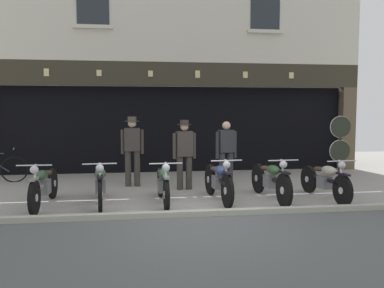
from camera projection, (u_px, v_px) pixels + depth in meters
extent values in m
cube|color=gray|center=(175.00, 174.00, 12.02)|extent=(23.58, 10.00, 0.08)
cube|color=#A7A492|center=(201.00, 215.00, 7.16)|extent=(23.58, 0.16, 0.18)
cube|color=black|center=(168.00, 127.00, 14.17)|extent=(10.65, 4.00, 2.60)
cube|color=brown|center=(346.00, 128.00, 12.85)|extent=(0.44, 0.36, 2.60)
cube|color=#23282D|center=(173.00, 125.00, 12.44)|extent=(10.19, 0.03, 2.18)
cube|color=#312B20|center=(174.00, 74.00, 11.88)|extent=(11.58, 0.24, 0.70)
cube|color=#DBC684|center=(46.00, 72.00, 11.25)|extent=(0.14, 0.03, 0.21)
cube|color=#DBC684|center=(99.00, 73.00, 11.45)|extent=(0.14, 0.03, 0.17)
cube|color=#DBC684|center=(151.00, 74.00, 11.65)|extent=(0.14, 0.03, 0.17)
cube|color=#DBC684|center=(198.00, 74.00, 11.85)|extent=(0.14, 0.03, 0.21)
cube|color=#DBC684|center=(245.00, 75.00, 12.05)|extent=(0.14, 0.03, 0.19)
cube|color=#DBC684|center=(291.00, 75.00, 12.24)|extent=(0.14, 0.03, 0.18)
cube|color=beige|center=(173.00, 6.00, 11.79)|extent=(11.58, 0.40, 3.29)
cube|color=#23282D|center=(93.00, 1.00, 11.27)|extent=(0.90, 0.02, 1.30)
cube|color=beige|center=(93.00, 27.00, 11.29)|extent=(1.10, 0.12, 0.10)
cube|color=#23282D|center=(265.00, 8.00, 11.96)|extent=(0.90, 0.02, 1.30)
cube|color=beige|center=(265.00, 31.00, 11.98)|extent=(1.10, 0.12, 0.10)
cylinder|color=black|center=(34.00, 198.00, 7.16)|extent=(0.09, 0.64, 0.64)
cylinder|color=silver|center=(34.00, 198.00, 7.16)|extent=(0.10, 0.14, 0.14)
cylinder|color=black|center=(53.00, 183.00, 8.57)|extent=(0.10, 0.64, 0.64)
cylinder|color=silver|center=(53.00, 183.00, 8.57)|extent=(0.11, 0.14, 0.14)
cube|color=gray|center=(44.00, 184.00, 7.86)|extent=(0.10, 1.31, 0.07)
cube|color=slate|center=(44.00, 187.00, 7.86)|extent=(0.21, 0.32, 0.26)
ellipsoid|color=#2D462F|center=(42.00, 175.00, 7.67)|extent=(0.23, 0.47, 0.20)
ellipsoid|color=#38281E|center=(47.00, 173.00, 8.10)|extent=(0.21, 0.30, 0.10)
cube|color=gray|center=(34.00, 179.00, 7.13)|extent=(0.11, 0.36, 0.04)
sphere|color=silver|center=(34.00, 170.00, 7.18)|extent=(0.15, 0.15, 0.15)
cylinder|color=silver|center=(34.00, 165.00, 7.17)|extent=(0.62, 0.04, 0.02)
cylinder|color=silver|center=(34.00, 181.00, 7.18)|extent=(0.04, 0.28, 0.61)
cylinder|color=black|center=(100.00, 196.00, 7.32)|extent=(0.12, 0.65, 0.65)
cylinder|color=silver|center=(100.00, 196.00, 7.32)|extent=(0.11, 0.15, 0.14)
cylinder|color=black|center=(101.00, 182.00, 8.72)|extent=(0.13, 0.66, 0.65)
cylinder|color=silver|center=(101.00, 182.00, 8.72)|extent=(0.12, 0.15, 0.14)
cube|color=black|center=(101.00, 182.00, 8.01)|extent=(0.17, 1.32, 0.07)
cube|color=slate|center=(101.00, 186.00, 8.02)|extent=(0.22, 0.33, 0.26)
ellipsoid|color=#304A2E|center=(100.00, 174.00, 7.82)|extent=(0.25, 0.48, 0.20)
ellipsoid|color=#38281E|center=(101.00, 171.00, 8.25)|extent=(0.22, 0.31, 0.10)
cube|color=black|center=(100.00, 177.00, 7.29)|extent=(0.13, 0.37, 0.04)
sphere|color=silver|center=(100.00, 168.00, 7.34)|extent=(0.15, 0.15, 0.15)
cylinder|color=silver|center=(100.00, 164.00, 7.33)|extent=(0.62, 0.07, 0.02)
cylinder|color=silver|center=(100.00, 180.00, 7.33)|extent=(0.06, 0.28, 0.60)
cylinder|color=black|center=(166.00, 195.00, 7.44)|extent=(0.09, 0.63, 0.63)
cylinder|color=silver|center=(166.00, 195.00, 7.44)|extent=(0.10, 0.14, 0.14)
cylinder|color=black|center=(160.00, 182.00, 8.75)|extent=(0.10, 0.63, 0.63)
cylinder|color=silver|center=(160.00, 182.00, 8.75)|extent=(0.11, 0.14, 0.14)
cube|color=gray|center=(163.00, 182.00, 8.08)|extent=(0.10, 1.23, 0.07)
cube|color=slate|center=(163.00, 185.00, 8.09)|extent=(0.21, 0.33, 0.26)
ellipsoid|color=#2D4B31|center=(164.00, 174.00, 7.91)|extent=(0.23, 0.47, 0.20)
ellipsoid|color=#38281E|center=(162.00, 171.00, 8.30)|extent=(0.21, 0.31, 0.10)
cube|color=gray|center=(166.00, 177.00, 7.41)|extent=(0.11, 0.36, 0.04)
sphere|color=silver|center=(166.00, 168.00, 7.45)|extent=(0.15, 0.15, 0.15)
cylinder|color=silver|center=(166.00, 163.00, 7.45)|extent=(0.62, 0.04, 0.02)
cylinder|color=silver|center=(166.00, 179.00, 7.45)|extent=(0.04, 0.23, 0.62)
cylinder|color=black|center=(227.00, 191.00, 7.71)|extent=(0.12, 0.68, 0.67)
cylinder|color=silver|center=(227.00, 191.00, 7.71)|extent=(0.11, 0.15, 0.15)
cylinder|color=black|center=(210.00, 179.00, 8.97)|extent=(0.13, 0.68, 0.67)
cylinder|color=silver|center=(210.00, 179.00, 8.97)|extent=(0.12, 0.16, 0.15)
cube|color=black|center=(218.00, 179.00, 8.33)|extent=(0.16, 1.20, 0.07)
cube|color=slate|center=(218.00, 182.00, 8.34)|extent=(0.22, 0.33, 0.26)
ellipsoid|color=navy|center=(220.00, 171.00, 8.16)|extent=(0.25, 0.48, 0.20)
ellipsoid|color=#38281E|center=(215.00, 169.00, 8.54)|extent=(0.22, 0.31, 0.10)
cube|color=black|center=(227.00, 173.00, 7.68)|extent=(0.13, 0.37, 0.04)
sphere|color=silver|center=(227.00, 165.00, 7.72)|extent=(0.15, 0.15, 0.15)
cylinder|color=silver|center=(227.00, 161.00, 7.72)|extent=(0.62, 0.07, 0.02)
cylinder|color=silver|center=(227.00, 176.00, 7.72)|extent=(0.06, 0.26, 0.61)
cylinder|color=black|center=(284.00, 190.00, 7.75)|extent=(0.11, 0.67, 0.67)
cylinder|color=silver|center=(284.00, 190.00, 7.75)|extent=(0.11, 0.15, 0.15)
cylinder|color=black|center=(258.00, 178.00, 9.15)|extent=(0.12, 0.67, 0.67)
cylinder|color=silver|center=(258.00, 178.00, 9.15)|extent=(0.12, 0.15, 0.15)
cube|color=black|center=(270.00, 178.00, 8.44)|extent=(0.14, 1.32, 0.07)
cube|color=slate|center=(270.00, 181.00, 8.45)|extent=(0.22, 0.33, 0.26)
ellipsoid|color=#284A26|center=(273.00, 170.00, 8.26)|extent=(0.24, 0.47, 0.20)
ellipsoid|color=#38281E|center=(266.00, 168.00, 8.68)|extent=(0.22, 0.31, 0.10)
cube|color=black|center=(284.00, 172.00, 7.72)|extent=(0.12, 0.36, 0.04)
sphere|color=silver|center=(283.00, 164.00, 7.77)|extent=(0.15, 0.15, 0.15)
cylinder|color=silver|center=(283.00, 160.00, 7.76)|extent=(0.62, 0.06, 0.02)
cylinder|color=silver|center=(283.00, 175.00, 7.77)|extent=(0.05, 0.28, 0.61)
cylinder|color=black|center=(343.00, 191.00, 7.86)|extent=(0.12, 0.62, 0.62)
cylinder|color=silver|center=(343.00, 191.00, 7.86)|extent=(0.11, 0.14, 0.14)
cylinder|color=black|center=(309.00, 179.00, 9.17)|extent=(0.13, 0.62, 0.62)
cylinder|color=silver|center=(309.00, 179.00, 9.17)|extent=(0.12, 0.14, 0.14)
cube|color=black|center=(324.00, 179.00, 8.51)|extent=(0.17, 1.24, 0.07)
cube|color=slate|center=(324.00, 182.00, 8.51)|extent=(0.22, 0.33, 0.26)
ellipsoid|color=#ABA58E|center=(329.00, 171.00, 8.33)|extent=(0.26, 0.48, 0.20)
ellipsoid|color=#38281E|center=(319.00, 169.00, 8.73)|extent=(0.22, 0.31, 0.10)
cube|color=black|center=(343.00, 174.00, 7.84)|extent=(0.13, 0.37, 0.04)
sphere|color=silver|center=(342.00, 165.00, 7.88)|extent=(0.15, 0.15, 0.15)
cylinder|color=silver|center=(342.00, 161.00, 7.87)|extent=(0.62, 0.07, 0.02)
cylinder|color=silver|center=(342.00, 176.00, 7.88)|extent=(0.06, 0.26, 0.61)
cylinder|color=#38332D|center=(137.00, 168.00, 9.93)|extent=(0.15, 0.15, 0.90)
cylinder|color=#38332D|center=(128.00, 168.00, 9.91)|extent=(0.15, 0.15, 0.90)
cube|color=#38332D|center=(132.00, 140.00, 9.86)|extent=(0.38, 0.23, 0.57)
cube|color=white|center=(132.00, 136.00, 9.97)|extent=(0.14, 0.02, 0.32)
cube|color=brown|center=(132.00, 137.00, 9.98)|extent=(0.05, 0.01, 0.29)
cylinder|color=#38332D|center=(142.00, 142.00, 9.89)|extent=(0.09, 0.09, 0.60)
cylinder|color=#38332D|center=(123.00, 142.00, 9.83)|extent=(0.09, 0.09, 0.60)
sphere|color=tan|center=(132.00, 124.00, 9.82)|extent=(0.20, 0.20, 0.20)
cylinder|color=#4C4238|center=(132.00, 121.00, 9.82)|extent=(0.35, 0.35, 0.01)
cylinder|color=#4C4238|center=(132.00, 119.00, 9.82)|extent=(0.21, 0.21, 0.11)
cylinder|color=#38332D|center=(189.00, 172.00, 9.54)|extent=(0.15, 0.15, 0.82)
cylinder|color=#38332D|center=(180.00, 173.00, 9.48)|extent=(0.15, 0.15, 0.82)
cube|color=#38332D|center=(184.00, 144.00, 9.45)|extent=(0.40, 0.26, 0.59)
cube|color=silver|center=(183.00, 140.00, 9.56)|extent=(0.14, 0.04, 0.33)
cube|color=brown|center=(183.00, 141.00, 9.57)|extent=(0.05, 0.02, 0.31)
cylinder|color=#38332D|center=(194.00, 146.00, 9.52)|extent=(0.09, 0.09, 0.61)
cylinder|color=#38332D|center=(175.00, 146.00, 9.40)|extent=(0.09, 0.09, 0.61)
sphere|color=tan|center=(184.00, 127.00, 9.42)|extent=(0.19, 0.19, 0.19)
cylinder|color=#332D28|center=(184.00, 125.00, 9.42)|extent=(0.33, 0.33, 0.01)
cylinder|color=#332D28|center=(184.00, 122.00, 9.41)|extent=(0.20, 0.20, 0.11)
cylinder|color=#2D2D33|center=(230.00, 169.00, 9.95)|extent=(0.15, 0.15, 0.87)
cylinder|color=#2D2D33|center=(222.00, 169.00, 9.87)|extent=(0.15, 0.15, 0.87)
cube|color=#2D2D33|center=(226.00, 141.00, 9.85)|extent=(0.42, 0.29, 0.55)
cube|color=white|center=(224.00, 138.00, 9.95)|extent=(0.14, 0.05, 0.31)
cube|color=brown|center=(224.00, 139.00, 9.97)|extent=(0.05, 0.02, 0.28)
cylinder|color=#2D2D33|center=(235.00, 145.00, 9.94)|extent=(0.09, 0.09, 0.66)
cylinder|color=#2D2D33|center=(217.00, 145.00, 9.78)|extent=(0.09, 0.09, 0.66)
sphere|color=beige|center=(226.00, 126.00, 9.82)|extent=(0.20, 0.20, 0.20)
cylinder|color=#232328|center=(340.00, 147.00, 11.26)|extent=(0.06, 0.06, 1.71)
cylinder|color=#23281E|center=(341.00, 127.00, 11.19)|extent=(0.59, 0.03, 0.59)
torus|color=silver|center=(340.00, 127.00, 11.21)|extent=(0.62, 0.04, 0.62)
cylinder|color=#23281E|center=(340.00, 151.00, 11.25)|extent=(0.59, 0.03, 0.59)
torus|color=silver|center=(340.00, 151.00, 11.26)|extent=(0.62, 0.04, 0.62)
cube|color=silver|center=(123.00, 112.00, 12.04)|extent=(0.72, 0.02, 0.91)
cube|color=#511E19|center=(123.00, 100.00, 12.00)|extent=(0.72, 0.01, 0.20)
torus|color=black|center=(15.00, 170.00, 10.52)|extent=(0.67, 0.21, 0.69)
cylinder|color=silver|center=(14.00, 148.00, 10.47)|extent=(0.15, 0.49, 0.02)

